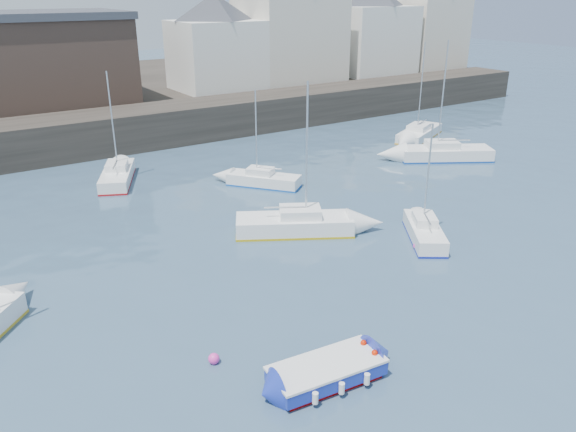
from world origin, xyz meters
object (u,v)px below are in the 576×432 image
buoy_near (214,363)px  sailboat_g (419,133)px  blue_dinghy (327,371)px  sailboat_c (424,231)px  buoy_mid (416,249)px  sailboat_d (445,153)px  sailboat_h (117,175)px  sailboat_b (295,224)px  sailboat_f (263,179)px  buoy_far (241,224)px

buoy_near → sailboat_g: bearing=32.8°
blue_dinghy → sailboat_c: 12.84m
blue_dinghy → buoy_mid: (9.98, 5.73, -0.41)m
sailboat_c → sailboat_d: bearing=38.2°
sailboat_g → sailboat_h: (-25.77, 2.67, 0.01)m
sailboat_b → sailboat_g: sailboat_g is taller
sailboat_d → buoy_mid: sailboat_d is taller
sailboat_f → sailboat_g: bearing=11.0°
sailboat_g → buoy_mid: 23.06m
sailboat_h → buoy_near: size_ratio=18.22×
sailboat_g → buoy_near: size_ratio=20.30×
sailboat_f → buoy_far: size_ratio=14.20×
sailboat_f → buoy_far: (-4.46, -4.94, -0.44)m
blue_dinghy → buoy_near: blue_dinghy is taller
buoy_far → buoy_near: bearing=-123.1°
blue_dinghy → sailboat_c: bearing=29.7°
sailboat_g → buoy_far: size_ratio=18.28×
buoy_near → buoy_far: (6.78, 10.40, 0.00)m
sailboat_h → sailboat_f: bearing=-38.3°
sailboat_b → buoy_mid: size_ratio=22.97×
sailboat_h → buoy_near: (-3.45, -21.49, -0.47)m
blue_dinghy → buoy_far: (4.10, 13.36, -0.41)m
sailboat_c → sailboat_h: size_ratio=0.83×
sailboat_g → sailboat_d: bearing=-118.9°
sailboat_h → buoy_mid: sailboat_h is taller
sailboat_g → buoy_mid: size_ratio=23.22×
sailboat_f → blue_dinghy: bearing=-115.1°
buoy_mid → sailboat_f: bearing=96.4°
sailboat_b → blue_dinghy: bearing=-119.1°
sailboat_d → buoy_mid: 16.79m
sailboat_d → buoy_far: size_ratio=19.82×
sailboat_b → sailboat_d: (17.30, 5.18, 0.01)m
blue_dinghy → sailboat_d: sailboat_d is taller
sailboat_d → buoy_far: sailboat_d is taller
buoy_far → sailboat_d: bearing=7.6°
sailboat_c → sailboat_b: bearing=139.6°
sailboat_b → sailboat_c: sailboat_b is taller
sailboat_f → sailboat_g: sailboat_g is taller
sailboat_d → buoy_far: 19.38m
sailboat_b → sailboat_c: size_ratio=1.33×
sailboat_b → sailboat_f: (2.57, 7.55, -0.08)m
sailboat_c → buoy_mid: size_ratio=17.27×
sailboat_b → buoy_near: bearing=-138.1°
blue_dinghy → sailboat_d: size_ratio=0.46×
buoy_mid → buoy_far: bearing=127.6°
sailboat_f → buoy_mid: size_ratio=18.04×
sailboat_d → sailboat_c: bearing=-141.8°
buoy_far → sailboat_g: bearing=20.6°
sailboat_h → blue_dinghy: bearing=-91.8°
sailboat_d → buoy_near: bearing=-153.5°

